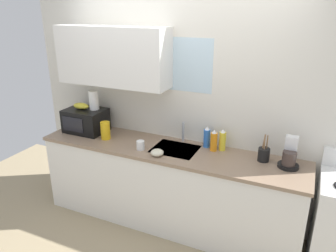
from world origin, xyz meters
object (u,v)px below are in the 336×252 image
Objects in this scene: dish_soap_bottle_blue at (207,137)px; dish_soap_bottle_yellow at (222,140)px; paper_towel_roll at (94,100)px; microwave at (86,120)px; small_bowl at (157,153)px; dish_soap_bottle_orange at (214,141)px; banana_bunch at (81,106)px; utensil_crock at (264,154)px; mug_white at (140,145)px; coffee_maker at (290,156)px; cereal_canister at (105,130)px.

dish_soap_bottle_blue and dish_soap_bottle_yellow have the same top height.
paper_towel_roll reaches higher than dish_soap_bottle_yellow.
microwave is 3.54× the size of small_bowl.
paper_towel_roll is 0.97× the size of dish_soap_bottle_orange.
small_bowl is (1.10, -0.25, -0.27)m from banana_bunch.
banana_bunch reaches higher than dish_soap_bottle_yellow.
paper_towel_roll is 1.95m from utensil_crock.
mug_white is at bearing -150.06° from dish_soap_bottle_blue.
microwave is 4.84× the size of mug_white.
coffee_maker reaches higher than microwave.
paper_towel_roll is at bearing 162.48° from small_bowl.
cereal_canister is (-1.26, -0.25, -0.01)m from dish_soap_bottle_yellow.
paper_towel_roll reaches higher than banana_bunch.
small_bowl is (1.05, -0.25, -0.10)m from microwave.
mug_white is (0.49, -0.09, -0.05)m from cereal_canister.
microwave is 2.03m from utensil_crock.
small_bowl is (0.22, -0.06, -0.02)m from mug_white.
dish_soap_bottle_blue is 1.12m from cereal_canister.
coffee_maker is 1.03× the size of utensil_crock.
small_bowl is (-0.98, -0.32, -0.04)m from utensil_crock.
dish_soap_bottle_orange is 0.83× the size of utensil_crock.
microwave reaches higher than dish_soap_bottle_blue.
banana_bunch reaches higher than microwave.
utensil_crock is at bearing -8.18° from dish_soap_bottle_blue.
cereal_canister is at bearing -170.51° from dish_soap_bottle_orange.
utensil_crock is at bearing 177.14° from coffee_maker.
paper_towel_roll is at bearing -175.46° from dish_soap_bottle_blue.
paper_towel_roll is 0.40m from cereal_canister.
dish_soap_bottle_blue is 0.84× the size of utensil_crock.
utensil_crock is (0.50, -0.03, -0.04)m from dish_soap_bottle_orange.
dish_soap_bottle_blue reaches higher than small_bowl.
microwave is 2.01× the size of dish_soap_bottle_yellow.
banana_bunch is at bearing -178.08° from utensil_crock.
dish_soap_bottle_orange is 2.39× the size of mug_white.
paper_towel_roll reaches higher than utensil_crock.
cereal_canister is (-1.18, -0.20, -0.01)m from dish_soap_bottle_orange.
microwave is at bearing -152.83° from paper_towel_roll.
microwave is at bearing -178.48° from coffee_maker.
dish_soap_bottle_blue is 0.56m from small_bowl.
dish_soap_bottle_blue is 1.16× the size of cereal_canister.
microwave is 2.02× the size of dish_soap_bottle_orange.
dish_soap_bottle_yellow is at bearing 33.44° from dish_soap_bottle_orange.
banana_bunch reaches higher than coffee_maker.
mug_white is at bearing 164.74° from small_bowl.
banana_bunch is 2.09m from utensil_crock.
small_bowl is at bearing -11.92° from cereal_canister.
cereal_canister is at bearing 168.08° from small_bowl.
cereal_canister is 1.70m from utensil_crock.
dish_soap_bottle_orange is at bearing 3.73° from microwave.
mug_white is 0.73× the size of small_bowl.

